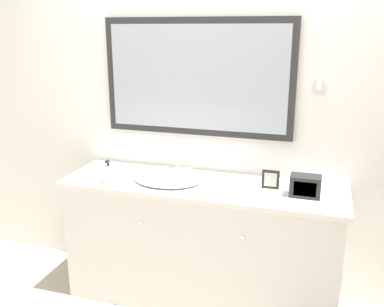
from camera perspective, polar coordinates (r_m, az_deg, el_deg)
The scene contains 8 objects.
wall_back at distance 3.03m, azimuth 2.97°, elevation 5.33°, with size 8.00×0.18×2.55m.
vanity_counter at distance 3.03m, azimuth 1.30°, elevation -11.71°, with size 1.88×0.58×0.87m.
sink_basin at distance 2.89m, azimuth -3.24°, elevation -3.28°, with size 0.46×0.41×0.20m.
soap_bottle at distance 2.88m, azimuth -11.02°, elevation -2.70°, with size 0.06×0.06×0.16m.
appliance_box at distance 2.70m, azimuth 14.87°, elevation -4.22°, with size 0.18×0.12×0.13m.
picture_frame at distance 2.78m, azimuth 10.43°, elevation -3.42°, with size 0.11×0.01×0.12m.
hand_towel_near_sink at distance 2.63m, azimuth 9.55°, elevation -5.57°, with size 0.19×0.12×0.04m.
metal_tray at distance 2.93m, azimuth 7.69°, elevation -3.47°, with size 0.18×0.11×0.01m.
Camera 1 is at (0.73, -2.25, 1.86)m, focal length 40.00 mm.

